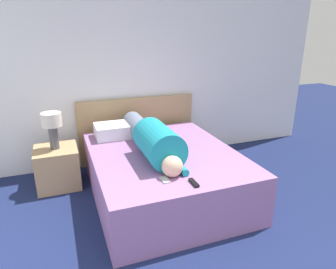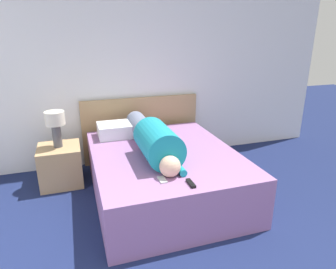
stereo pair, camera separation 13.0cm
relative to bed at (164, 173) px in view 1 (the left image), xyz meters
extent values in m
cube|color=white|center=(0.03, 1.16, 1.03)|extent=(5.75, 0.06, 2.60)
cube|color=#936699|center=(0.00, 0.00, 0.00)|extent=(1.55, 1.91, 0.53)
cube|color=tan|center=(0.00, 1.09, 0.20)|extent=(1.67, 0.04, 0.92)
cube|color=tan|center=(-1.13, 0.66, -0.02)|extent=(0.49, 0.49, 0.49)
cylinder|color=#4C4C51|center=(-1.13, 0.66, 0.36)|extent=(0.10, 0.10, 0.28)
cylinder|color=beige|center=(-1.13, 0.66, 0.58)|extent=(0.23, 0.23, 0.16)
sphere|color=#DBB293|center=(-0.12, -0.58, 0.37)|extent=(0.20, 0.20, 0.20)
cylinder|color=teal|center=(-0.12, -0.20, 0.46)|extent=(0.38, 0.65, 0.38)
cylinder|color=slate|center=(-0.12, 0.52, 0.39)|extent=(0.25, 0.78, 0.25)
cylinder|color=teal|center=(-0.01, -0.53, 0.30)|extent=(0.07, 0.22, 0.07)
cube|color=white|center=(-0.36, 0.69, 0.35)|extent=(0.57, 0.37, 0.17)
cube|color=black|center=(0.00, -0.79, 0.28)|extent=(0.04, 0.15, 0.02)
cube|color=#B2B7BC|center=(-0.22, -0.64, 0.27)|extent=(0.06, 0.13, 0.01)
camera|label=1|loc=(-1.04, -2.90, 1.54)|focal=32.00mm
camera|label=2|loc=(-0.92, -2.94, 1.54)|focal=32.00mm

